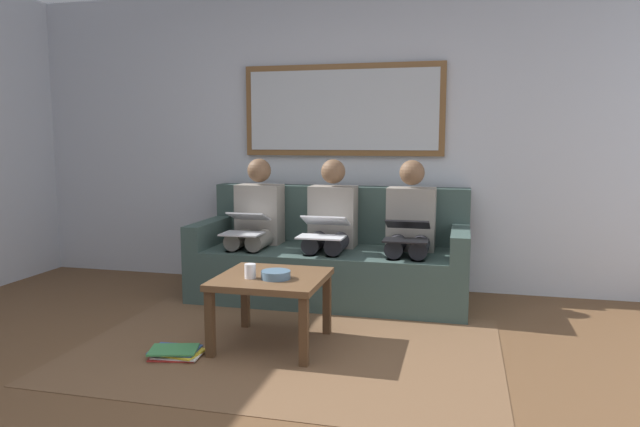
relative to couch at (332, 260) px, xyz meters
The scene contains 15 objects.
ground_plane 2.15m from the couch, 90.00° to the left, with size 6.00×5.20×0.10m, color brown.
wall_rear 1.10m from the couch, 90.00° to the right, with size 6.00×0.12×2.60m, color #B7BCC6.
area_rug 1.30m from the couch, 90.00° to the left, with size 2.60×1.80×0.01m, color brown.
couch is the anchor object (origin of this frame).
framed_mirror 1.30m from the couch, 90.00° to the right, with size 1.75×0.05×0.78m.
coffee_table 1.23m from the couch, 84.48° to the left, with size 0.66×0.66×0.45m.
cup 1.34m from the couch, 80.34° to the left, with size 0.07×0.07×0.09m, color silver.
bowl 1.30m from the couch, 87.07° to the left, with size 0.18×0.18×0.05m, color slate.
person_left 0.71m from the couch, behind, with size 0.38×0.58×1.14m.
laptop_black 0.78m from the couch, 154.17° to the left, with size 0.33×0.34×0.15m.
person_middle 0.31m from the couch, 90.00° to the left, with size 0.38×0.58×1.14m.
laptop_white 0.44m from the couch, 90.00° to the left, with size 0.36×0.36×0.16m.
person_right 0.71m from the couch, ahead, with size 0.38×0.58×1.14m.
laptop_silver 0.78m from the couch, 25.22° to the left, with size 0.31×0.39×0.17m.
magazine_stack 1.69m from the couch, 68.39° to the left, with size 0.33×0.28×0.05m.
Camera 1 is at (-1.04, 2.52, 1.32)m, focal length 32.85 mm.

